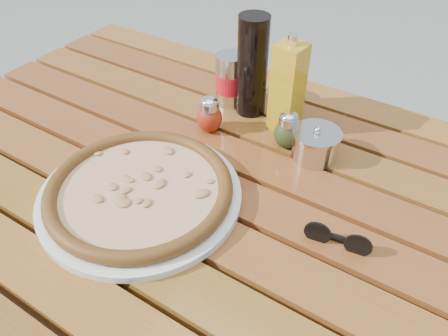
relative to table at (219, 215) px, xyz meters
The scene contains 10 objects.
table is the anchor object (origin of this frame).
plate 0.16m from the table, 134.43° to the right, with size 0.36×0.36×0.01m, color silver.
pizza 0.17m from the table, 134.43° to the right, with size 0.34×0.34×0.03m.
pepper_shaker 0.21m from the table, 128.87° to the left, with size 0.07×0.07×0.08m.
oregano_shaker 0.22m from the table, 74.34° to the left, with size 0.07×0.07×0.08m.
dark_bottle 0.32m from the table, 107.05° to the left, with size 0.07×0.07×0.22m, color black.
soda_can 0.32m from the table, 117.62° to the left, with size 0.09×0.09×0.12m.
olive_oil_cruet 0.29m from the table, 86.09° to the left, with size 0.06×0.06×0.21m.
parmesan_tin 0.23m from the table, 57.52° to the left, with size 0.12×0.12×0.07m.
sunglasses 0.25m from the table, ahead, with size 0.11×0.04×0.04m.
Camera 1 is at (0.33, -0.49, 1.30)m, focal length 35.00 mm.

